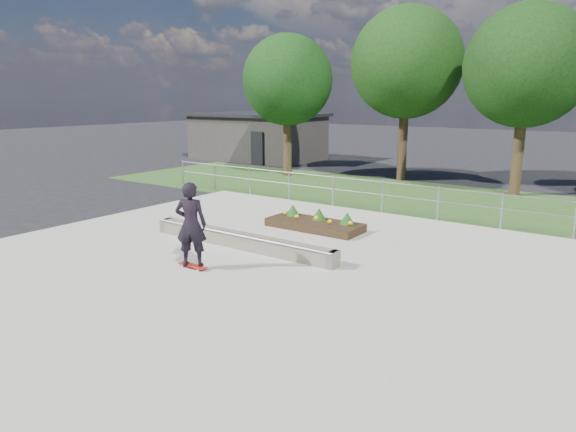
# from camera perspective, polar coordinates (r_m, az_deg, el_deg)

# --- Properties ---
(ground) EXTENTS (120.00, 120.00, 0.00)m
(ground) POSITION_cam_1_polar(r_m,az_deg,el_deg) (12.29, -4.84, -6.18)
(ground) COLOR black
(ground) RESTS_ON ground
(grass_verge) EXTENTS (30.00, 8.00, 0.02)m
(grass_verge) POSITION_cam_1_polar(r_m,az_deg,el_deg) (21.59, 14.32, 1.92)
(grass_verge) COLOR #2D4E1F
(grass_verge) RESTS_ON ground
(concrete_slab) EXTENTS (15.00, 15.00, 0.06)m
(concrete_slab) POSITION_cam_1_polar(r_m,az_deg,el_deg) (12.28, -4.84, -6.04)
(concrete_slab) COLOR #ABA598
(concrete_slab) RESTS_ON ground
(fence) EXTENTS (20.06, 0.06, 1.20)m
(fence) POSITION_cam_1_polar(r_m,az_deg,el_deg) (18.28, 10.44, 2.56)
(fence) COLOR #9CA0A5
(fence) RESTS_ON ground
(building) EXTENTS (8.40, 5.40, 3.00)m
(building) POSITION_cam_1_polar(r_m,az_deg,el_deg) (34.49, -3.41, 8.87)
(building) COLOR #2E2B29
(building) RESTS_ON ground
(tree_far_left) EXTENTS (4.55, 4.55, 7.15)m
(tree_far_left) POSITION_cam_1_polar(r_m,az_deg,el_deg) (26.80, -0.06, 14.83)
(tree_far_left) COLOR #372416
(tree_far_left) RESTS_ON ground
(tree_mid_left) EXTENTS (5.25, 5.25, 8.25)m
(tree_mid_left) POSITION_cam_1_polar(r_m,az_deg,el_deg) (25.90, 13.05, 16.24)
(tree_mid_left) COLOR black
(tree_mid_left) RESTS_ON ground
(tree_mid_right) EXTENTS (4.90, 4.90, 7.70)m
(tree_mid_right) POSITION_cam_1_polar(r_m,az_deg,el_deg) (23.30, 25.00, 14.84)
(tree_mid_right) COLOR #342315
(tree_mid_right) RESTS_ON ground
(grind_ledge) EXTENTS (6.00, 0.44, 0.43)m
(grind_ledge) POSITION_cam_1_polar(r_m,az_deg,el_deg) (13.94, -5.35, -2.70)
(grind_ledge) COLOR #695B4D
(grind_ledge) RESTS_ON concrete_slab
(planter_bed) EXTENTS (3.00, 1.20, 0.61)m
(planter_bed) POSITION_cam_1_polar(r_m,az_deg,el_deg) (15.91, 3.06, -0.75)
(planter_bed) COLOR black
(planter_bed) RESTS_ON concrete_slab
(skateboarder) EXTENTS (0.87, 0.78, 2.09)m
(skateboarder) POSITION_cam_1_polar(r_m,az_deg,el_deg) (12.20, -10.73, -0.93)
(skateboarder) COLOR silver
(skateboarder) RESTS_ON concrete_slab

